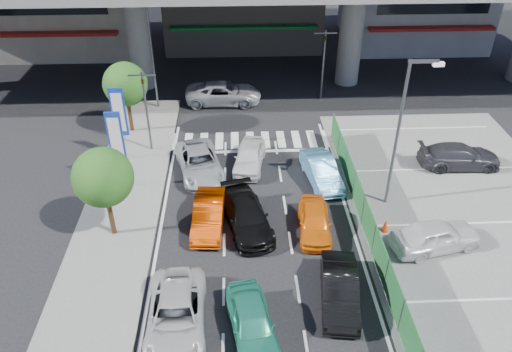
{
  "coord_description": "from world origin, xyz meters",
  "views": [
    {
      "loc": [
        -0.88,
        -15.05,
        16.12
      ],
      "look_at": [
        0.05,
        5.7,
        2.12
      ],
      "focal_mm": 35.0,
      "sensor_mm": 36.0,
      "label": 1
    }
  ],
  "objects_px": {
    "tree_far": "(125,84)",
    "taxi_orange_right": "(315,221)",
    "traffic_light_right": "(325,48)",
    "taxi_orange_left": "(209,214)",
    "sedan_white_front_mid": "(249,156)",
    "signboard_far": "(119,114)",
    "street_lamp_right": "(403,123)",
    "parked_sedan_white": "(436,236)",
    "signboard_near": "(116,140)",
    "sedan_black_mid": "(247,216)",
    "taxi_teal_mid": "(252,322)",
    "street_lamp_left": "(153,44)",
    "traffic_cone": "(385,225)",
    "parked_sedan_dgrey": "(460,156)",
    "traffic_light_left": "(144,92)",
    "crossing_wagon_silver": "(223,93)",
    "hatch_black_mid_right": "(340,289)",
    "kei_truck_front_right": "(321,171)",
    "wagon_silver_front_left": "(200,163)",
    "sedan_white_mid_left": "(176,315)"
  },
  "relations": [
    {
      "from": "signboard_near",
      "to": "signboard_far",
      "type": "relative_size",
      "value": 1.0
    },
    {
      "from": "tree_far",
      "to": "taxi_orange_right",
      "type": "height_order",
      "value": "tree_far"
    },
    {
      "from": "crossing_wagon_silver",
      "to": "parked_sedan_dgrey",
      "type": "xyz_separation_m",
      "value": [
        13.94,
        -9.38,
        -0.01
      ]
    },
    {
      "from": "sedan_white_mid_left",
      "to": "taxi_orange_right",
      "type": "xyz_separation_m",
      "value": [
        6.26,
        5.59,
        -0.04
      ]
    },
    {
      "from": "sedan_black_mid",
      "to": "traffic_cone",
      "type": "bearing_deg",
      "value": -19.1
    },
    {
      "from": "wagon_silver_front_left",
      "to": "traffic_cone",
      "type": "bearing_deg",
      "value": -44.47
    },
    {
      "from": "sedan_white_mid_left",
      "to": "wagon_silver_front_left",
      "type": "xyz_separation_m",
      "value": [
        0.38,
        11.08,
        0.01
      ]
    },
    {
      "from": "street_lamp_right",
      "to": "parked_sedan_white",
      "type": "distance_m",
      "value": 5.55
    },
    {
      "from": "parked_sedan_white",
      "to": "parked_sedan_dgrey",
      "type": "relative_size",
      "value": 0.9
    },
    {
      "from": "kei_truck_front_right",
      "to": "wagon_silver_front_left",
      "type": "bearing_deg",
      "value": 161.57
    },
    {
      "from": "traffic_light_left",
      "to": "taxi_teal_mid",
      "type": "height_order",
      "value": "traffic_light_left"
    },
    {
      "from": "parked_sedan_white",
      "to": "parked_sedan_dgrey",
      "type": "bearing_deg",
      "value": -42.1
    },
    {
      "from": "taxi_orange_right",
      "to": "kei_truck_front_right",
      "type": "bearing_deg",
      "value": 81.11
    },
    {
      "from": "street_lamp_right",
      "to": "signboard_far",
      "type": "height_order",
      "value": "street_lamp_right"
    },
    {
      "from": "traffic_light_left",
      "to": "crossing_wagon_silver",
      "type": "xyz_separation_m",
      "value": [
        4.44,
        6.67,
        -3.17
      ]
    },
    {
      "from": "traffic_light_right",
      "to": "signboard_far",
      "type": "relative_size",
      "value": 1.11
    },
    {
      "from": "signboard_far",
      "to": "taxi_orange_right",
      "type": "xyz_separation_m",
      "value": [
        10.44,
        -7.18,
        -2.42
      ]
    },
    {
      "from": "traffic_light_right",
      "to": "signboard_near",
      "type": "height_order",
      "value": "traffic_light_right"
    },
    {
      "from": "traffic_light_right",
      "to": "traffic_light_left",
      "type": "bearing_deg",
      "value": -149.11
    },
    {
      "from": "taxi_teal_mid",
      "to": "street_lamp_left",
      "type": "bearing_deg",
      "value": 96.32
    },
    {
      "from": "signboard_near",
      "to": "sedan_white_front_mid",
      "type": "xyz_separation_m",
      "value": [
        7.05,
        1.9,
        -2.37
      ]
    },
    {
      "from": "sedan_black_mid",
      "to": "wagon_silver_front_left",
      "type": "distance_m",
      "value": 5.62
    },
    {
      "from": "signboard_near",
      "to": "tree_far",
      "type": "bearing_deg",
      "value": 95.27
    },
    {
      "from": "sedan_white_mid_left",
      "to": "parked_sedan_white",
      "type": "relative_size",
      "value": 1.15
    },
    {
      "from": "hatch_black_mid_right",
      "to": "parked_sedan_white",
      "type": "distance_m",
      "value": 5.93
    },
    {
      "from": "wagon_silver_front_left",
      "to": "parked_sedan_dgrey",
      "type": "bearing_deg",
      "value": -13.25
    },
    {
      "from": "traffic_light_right",
      "to": "taxi_orange_left",
      "type": "relative_size",
      "value": 1.25
    },
    {
      "from": "taxi_orange_left",
      "to": "taxi_orange_right",
      "type": "bearing_deg",
      "value": -4.51
    },
    {
      "from": "hatch_black_mid_right",
      "to": "crossing_wagon_silver",
      "type": "distance_m",
      "value": 20.04
    },
    {
      "from": "sedan_black_mid",
      "to": "street_lamp_left",
      "type": "bearing_deg",
      "value": 99.89
    },
    {
      "from": "traffic_light_left",
      "to": "crossing_wagon_silver",
      "type": "relative_size",
      "value": 0.95
    },
    {
      "from": "hatch_black_mid_right",
      "to": "kei_truck_front_right",
      "type": "relative_size",
      "value": 1.0
    },
    {
      "from": "signboard_far",
      "to": "traffic_cone",
      "type": "xyz_separation_m",
      "value": [
        13.93,
        -7.38,
        -2.66
      ]
    },
    {
      "from": "street_lamp_left",
      "to": "taxi_orange_right",
      "type": "relative_size",
      "value": 2.13
    },
    {
      "from": "signboard_near",
      "to": "sedan_white_front_mid",
      "type": "bearing_deg",
      "value": 15.11
    },
    {
      "from": "kei_truck_front_right",
      "to": "parked_sedan_white",
      "type": "xyz_separation_m",
      "value": [
        4.47,
        -5.86,
        0.1
      ]
    },
    {
      "from": "kei_truck_front_right",
      "to": "crossing_wagon_silver",
      "type": "distance_m",
      "value": 11.91
    },
    {
      "from": "signboard_far",
      "to": "parked_sedan_dgrey",
      "type": "height_order",
      "value": "signboard_far"
    },
    {
      "from": "street_lamp_left",
      "to": "sedan_white_front_mid",
      "type": "height_order",
      "value": "street_lamp_left"
    },
    {
      "from": "street_lamp_left",
      "to": "tree_far",
      "type": "bearing_deg",
      "value": -112.84
    },
    {
      "from": "wagon_silver_front_left",
      "to": "crossing_wagon_silver",
      "type": "height_order",
      "value": "crossing_wagon_silver"
    },
    {
      "from": "taxi_orange_left",
      "to": "signboard_near",
      "type": "bearing_deg",
      "value": 147.22
    },
    {
      "from": "hatch_black_mid_right",
      "to": "parked_sedan_dgrey",
      "type": "distance_m",
      "value": 13.44
    },
    {
      "from": "signboard_near",
      "to": "sedan_black_mid",
      "type": "bearing_deg",
      "value": -28.7
    },
    {
      "from": "sedan_white_front_mid",
      "to": "signboard_far",
      "type": "bearing_deg",
      "value": -178.59
    },
    {
      "from": "sedan_white_front_mid",
      "to": "crossing_wagon_silver",
      "type": "bearing_deg",
      "value": 110.19
    },
    {
      "from": "street_lamp_right",
      "to": "sedan_white_mid_left",
      "type": "xyz_separation_m",
      "value": [
        -10.6,
        -7.77,
        -4.09
      ]
    },
    {
      "from": "signboard_near",
      "to": "sedan_white_front_mid",
      "type": "distance_m",
      "value": 7.68
    },
    {
      "from": "taxi_orange_left",
      "to": "parked_sedan_dgrey",
      "type": "relative_size",
      "value": 0.87
    },
    {
      "from": "sedan_white_mid_left",
      "to": "tree_far",
      "type": "bearing_deg",
      "value": 103.39
    }
  ]
}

